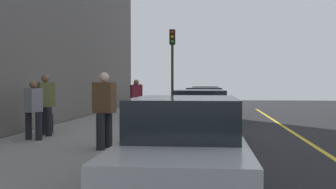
# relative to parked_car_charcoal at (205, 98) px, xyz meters

# --- Properties ---
(ground_plane) EXTENTS (56.00, 56.00, 0.00)m
(ground_plane) POSITION_rel_parked_car_charcoal_xyz_m (12.56, 0.13, -0.76)
(ground_plane) COLOR black
(sidewalk) EXTENTS (28.00, 4.60, 0.15)m
(sidewalk) POSITION_rel_parked_car_charcoal_xyz_m (12.56, -3.17, -0.68)
(sidewalk) COLOR gray
(sidewalk) RESTS_ON ground
(lane_stripe_centre) EXTENTS (28.00, 0.14, 0.01)m
(lane_stripe_centre) POSITION_rel_parked_car_charcoal_xyz_m (12.56, 3.33, -0.76)
(lane_stripe_centre) COLOR gold
(lane_stripe_centre) RESTS_ON ground
(parked_car_charcoal) EXTENTS (4.74, 1.95, 1.51)m
(parked_car_charcoal) POSITION_rel_parked_car_charcoal_xyz_m (0.00, 0.00, 0.00)
(parked_car_charcoal) COLOR black
(parked_car_charcoal) RESTS_ON ground
(parked_car_green) EXTENTS (4.21, 1.91, 1.51)m
(parked_car_green) POSITION_rel_parked_car_charcoal_xyz_m (6.92, 0.11, -0.00)
(parked_car_green) COLOR black
(parked_car_green) RESTS_ON ground
(parked_car_navy) EXTENTS (4.71, 2.01, 1.51)m
(parked_car_navy) POSITION_rel_parked_car_charcoal_xyz_m (12.94, 0.12, -0.00)
(parked_car_navy) COLOR black
(parked_car_navy) RESTS_ON ground
(parked_car_silver) EXTENTS (4.64, 1.95, 1.51)m
(parked_car_silver) POSITION_rel_parked_car_charcoal_xyz_m (19.92, 0.13, -0.00)
(parked_car_silver) COLOR black
(parked_car_silver) RESTS_ON ground
(pedestrian_grey_coat) EXTENTS (0.51, 0.53, 1.66)m
(pedestrian_grey_coat) POSITION_rel_parked_car_charcoal_xyz_m (15.30, -4.43, 0.27)
(pedestrian_grey_coat) COLOR black
(pedestrian_grey_coat) RESTS_ON sidewalk
(pedestrian_brown_coat) EXTENTS (0.60, 0.55, 1.85)m
(pedestrian_brown_coat) POSITION_rel_parked_car_charcoal_xyz_m (16.58, -2.05, 0.38)
(pedestrian_brown_coat) COLOR black
(pedestrian_brown_coat) RESTS_ON sidewalk
(pedestrian_burgundy_coat) EXTENTS (0.53, 0.55, 1.73)m
(pedestrian_burgundy_coat) POSITION_rel_parked_car_charcoal_xyz_m (8.90, -2.75, 0.31)
(pedestrian_burgundy_coat) COLOR black
(pedestrian_burgundy_coat) RESTS_ON sidewalk
(pedestrian_tan_coat) EXTENTS (0.53, 0.56, 1.76)m
(pedestrian_tan_coat) POSITION_rel_parked_car_charcoal_xyz_m (0.91, -4.23, 0.33)
(pedestrian_tan_coat) COLOR black
(pedestrian_tan_coat) RESTS_ON sidewalk
(pedestrian_olive_coat) EXTENTS (0.58, 0.57, 1.85)m
(pedestrian_olive_coat) POSITION_rel_parked_car_charcoal_xyz_m (14.34, -4.49, 0.38)
(pedestrian_olive_coat) COLOR black
(pedestrian_olive_coat) RESTS_ON sidewalk
(traffic_light_pole) EXTENTS (0.35, 0.26, 4.10)m
(traffic_light_pole) POSITION_rel_parked_car_charcoal_xyz_m (6.92, -1.40, 2.18)
(traffic_light_pole) COLOR #2D2D19
(traffic_light_pole) RESTS_ON sidewalk
(rolling_suitcase) EXTENTS (0.34, 0.22, 0.96)m
(rolling_suitcase) POSITION_rel_parked_car_charcoal_xyz_m (13.87, -4.62, -0.30)
(rolling_suitcase) COLOR black
(rolling_suitcase) RESTS_ON sidewalk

